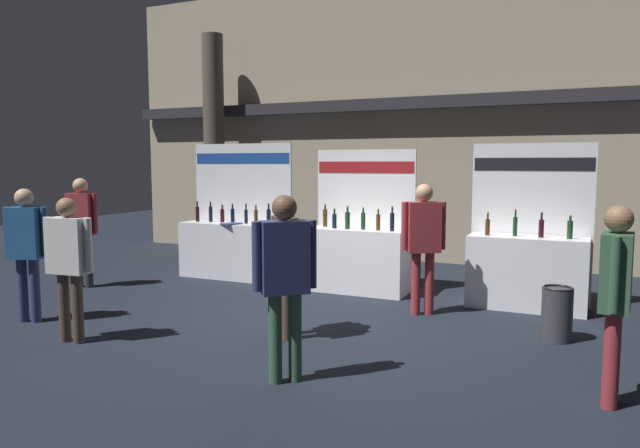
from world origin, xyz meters
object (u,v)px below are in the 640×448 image
at_px(exhibitor_booth_2, 527,266).
at_px(visitor_0, 285,271).
at_px(visitor_1, 285,254).
at_px(visitor_5, 69,256).
at_px(visitor_7, 615,287).
at_px(visitor_6, 26,242).
at_px(visitor_3, 82,222).
at_px(exhibitor_booth_0, 234,244).
at_px(exhibitor_booth_1, 358,254).
at_px(trash_bin, 557,314).
at_px(visitor_2, 423,236).

height_order(exhibitor_booth_2, visitor_0, exhibitor_booth_2).
xyz_separation_m(visitor_1, visitor_5, (-2.10, -1.16, 0.00)).
height_order(exhibitor_booth_2, visitor_7, exhibitor_booth_2).
relative_size(visitor_5, visitor_6, 0.96).
relative_size(visitor_6, visitor_7, 1.01).
relative_size(visitor_3, visitor_5, 1.09).
distance_m(exhibitor_booth_0, exhibitor_booth_1, 2.40).
xyz_separation_m(visitor_3, visitor_5, (2.18, -2.23, -0.09)).
distance_m(trash_bin, visitor_1, 3.16).
bearing_deg(visitor_6, exhibitor_booth_2, -166.60).
xyz_separation_m(exhibitor_booth_0, exhibitor_booth_2, (4.90, -0.15, 0.00)).
xyz_separation_m(trash_bin, visitor_6, (-6.12, -1.96, 0.71)).
relative_size(visitor_2, visitor_3, 0.98).
bearing_deg(exhibitor_booth_0, trash_bin, -16.66).
bearing_deg(exhibitor_booth_0, visitor_3, -135.38).
bearing_deg(exhibitor_booth_0, visitor_5, -83.97).
bearing_deg(visitor_1, exhibitor_booth_0, -176.88).
height_order(visitor_2, visitor_6, visitor_2).
relative_size(exhibitor_booth_2, visitor_7, 1.37).
bearing_deg(visitor_0, visitor_5, -42.97).
bearing_deg(exhibitor_booth_1, visitor_0, -78.61).
bearing_deg(visitor_2, exhibitor_booth_2, -172.08).
bearing_deg(trash_bin, visitor_7, -73.73).
distance_m(exhibitor_booth_2, trash_bin, 1.55).
distance_m(visitor_1, visitor_5, 2.40).
relative_size(exhibitor_booth_0, exhibitor_booth_1, 1.06).
bearing_deg(visitor_5, visitor_6, -24.60).
relative_size(exhibitor_booth_1, visitor_6, 1.31).
height_order(exhibitor_booth_1, visitor_7, exhibitor_booth_1).
bearing_deg(visitor_5, visitor_3, -51.57).
relative_size(visitor_0, visitor_1, 1.06).
bearing_deg(exhibitor_booth_0, visitor_6, -101.84).
bearing_deg(visitor_2, visitor_5, 10.77).
bearing_deg(visitor_1, trash_bin, 73.84).
bearing_deg(visitor_5, exhibitor_booth_0, -89.88).
relative_size(exhibitor_booth_0, visitor_3, 1.33).
xyz_separation_m(visitor_0, visitor_3, (-4.93, 2.28, 0.03)).
distance_m(visitor_0, visitor_1, 1.38).
xyz_separation_m(trash_bin, visitor_3, (-7.13, -0.13, 0.76)).
xyz_separation_m(visitor_2, visitor_6, (-4.43, -2.45, -0.02)).
bearing_deg(visitor_7, visitor_0, -71.01).
relative_size(trash_bin, visitor_7, 0.37).
distance_m(exhibitor_booth_2, visitor_1, 3.58).
xyz_separation_m(exhibitor_booth_1, visitor_0, (0.78, -3.87, 0.45)).
distance_m(exhibitor_booth_2, visitor_7, 3.35).
height_order(exhibitor_booth_2, visitor_1, exhibitor_booth_2).
distance_m(exhibitor_booth_2, visitor_6, 6.62).
bearing_deg(visitor_7, trash_bin, -158.86).
height_order(visitor_1, visitor_3, visitor_3).
bearing_deg(visitor_3, exhibitor_booth_1, -174.92).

